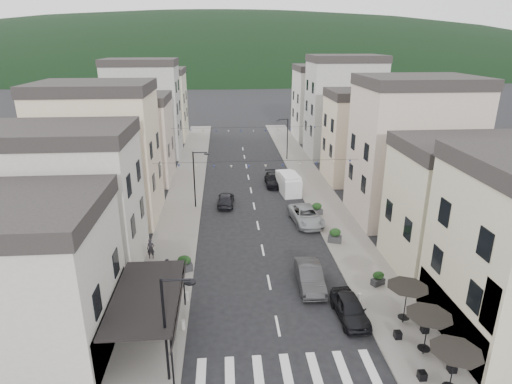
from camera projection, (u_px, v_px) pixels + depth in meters
sidewalk_left at (187, 189)px, 49.98m from camera, size 4.00×76.00×0.12m
sidewalk_right at (313, 185)px, 51.06m from camera, size 4.00×76.00×0.12m
hill_backdrop at (226, 64)px, 302.15m from camera, size 640.00×360.00×70.00m
boutique_awning at (151, 296)px, 23.62m from camera, size 3.77×7.50×3.28m
buildings_row_left at (130, 129)px, 52.84m from camera, size 10.20×54.16×14.00m
buildings_row_right at (363, 125)px, 53.77m from camera, size 10.20×54.16×14.50m
cafe_terrace at (428, 320)px, 22.89m from camera, size 2.50×8.10×2.53m
streetlamp_left_near at (170, 320)px, 20.71m from camera, size 1.70×0.56×6.00m
streetlamp_left_far at (197, 174)px, 43.24m from camera, size 1.70×0.56×6.00m
streetlamp_right_far at (286, 135)px, 60.98m from camera, size 1.70×0.56×6.00m
bollards at (279, 325)px, 25.52m from camera, size 11.66×10.26×0.60m
bunting_near at (257, 165)px, 39.25m from camera, size 19.00×0.28×0.62m
bunting_far at (247, 130)px, 54.27m from camera, size 19.00×0.28×0.62m
parked_car_a at (350, 308)px, 26.64m from camera, size 1.88×4.25×1.42m
parked_car_b at (310, 276)px, 30.09m from camera, size 1.77×4.77×1.56m
parked_car_c at (306, 216)px, 40.57m from camera, size 3.05×5.62×1.49m
parked_car_d at (273, 180)px, 51.15m from camera, size 1.89×4.64×1.34m
parked_car_e at (226, 199)px, 44.87m from camera, size 1.92×4.19×1.39m
delivery_van at (288, 183)px, 48.59m from camera, size 2.42×5.00×2.31m
pedestrian_a at (151, 249)px, 33.71m from camera, size 0.60×0.40×1.64m
pedestrian_b at (168, 269)px, 30.87m from camera, size 0.82×0.68×1.53m
planter_la at (161, 320)px, 25.45m from camera, size 1.17×0.71×1.25m
planter_lb at (184, 264)px, 31.89m from camera, size 1.29×0.98×1.28m
planter_ra at (378, 278)px, 30.15m from camera, size 1.05×0.85×1.04m
planter_rb at (335, 235)px, 36.48m from camera, size 1.27×0.97×1.26m
planter_rc at (317, 209)px, 42.24m from camera, size 1.23×0.90×1.24m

